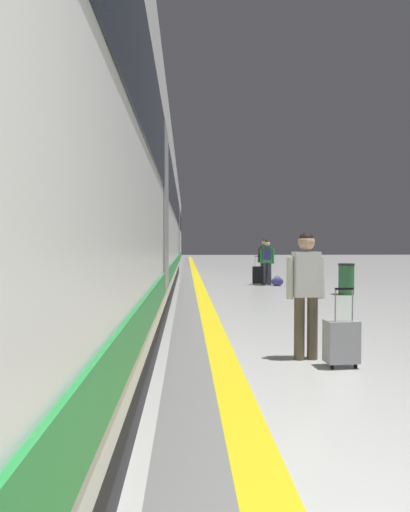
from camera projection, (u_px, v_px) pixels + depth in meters
name	position (u px, v px, depth m)	size (l,w,h in m)	color
safety_line_strip	(206.00, 305.00, 9.45)	(0.36, 80.00, 0.01)	yellow
tactile_edge_band	(190.00, 305.00, 9.43)	(0.69, 80.00, 0.01)	slate
high_speed_train	(112.00, 200.00, 9.12)	(2.94, 27.67, 4.97)	#38383D
passenger_near	(306.00, 286.00, 4.97)	(0.50, 0.21, 1.60)	brown
suitcase_near	(341.00, 341.00, 4.66)	(0.39, 0.26, 0.95)	#9E9EA3
passenger_mid	(265.00, 257.00, 14.65)	(0.53, 0.33, 1.68)	#383842
suitcase_mid	(258.00, 275.00, 14.35)	(0.40, 0.27, 1.06)	black
passenger_far	(267.00, 258.00, 14.22)	(0.50, 0.37, 1.64)	#383842
duffel_bag_far	(277.00, 281.00, 14.05)	(0.44, 0.26, 0.36)	navy
waste_bin	(346.00, 279.00, 11.54)	(0.46, 0.46, 0.91)	#2D6638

